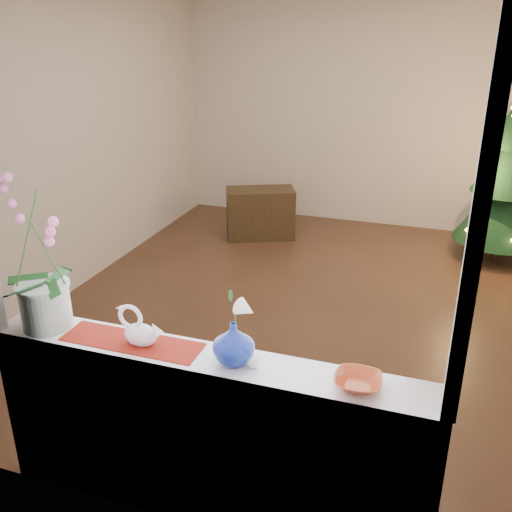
{
  "coord_description": "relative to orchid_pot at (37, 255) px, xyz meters",
  "views": [
    {
      "loc": [
        0.96,
        -4.43,
        2.35
      ],
      "look_at": [
        -0.08,
        -1.4,
        1.03
      ],
      "focal_mm": 40.0,
      "sensor_mm": 36.0,
      "label": 1
    }
  ],
  "objects": [
    {
      "name": "ground",
      "position": [
        0.86,
        2.37,
        -1.31
      ],
      "size": [
        5.0,
        5.0,
        0.0
      ],
      "primitive_type": "plane",
      "color": "#3C2518",
      "rests_on": "ground"
    },
    {
      "name": "wall_back",
      "position": [
        0.86,
        4.87,
        0.04
      ],
      "size": [
        4.5,
        0.1,
        2.7
      ],
      "primitive_type": "cube",
      "color": "beige",
      "rests_on": "ground"
    },
    {
      "name": "wall_front",
      "position": [
        0.86,
        -0.13,
        0.04
      ],
      "size": [
        4.5,
        0.1,
        2.7
      ],
      "primitive_type": "cube",
      "color": "beige",
      "rests_on": "ground"
    },
    {
      "name": "wall_left",
      "position": [
        -1.39,
        2.37,
        0.04
      ],
      "size": [
        0.1,
        5.0,
        2.7
      ],
      "primitive_type": "cube",
      "color": "beige",
      "rests_on": "ground"
    },
    {
      "name": "window_apron",
      "position": [
        0.86,
        -0.09,
        -0.87
      ],
      "size": [
        2.2,
        0.08,
        0.88
      ],
      "primitive_type": "cube",
      "color": "white",
      "rests_on": "ground"
    },
    {
      "name": "windowsill",
      "position": [
        0.86,
        -0.0,
        -0.41
      ],
      "size": [
        2.2,
        0.26,
        0.04
      ],
      "primitive_type": "cube",
      "color": "white",
      "rests_on": "window_apron"
    },
    {
      "name": "window_frame",
      "position": [
        0.86,
        -0.1,
        0.39
      ],
      "size": [
        2.22,
        0.06,
        1.6
      ],
      "primitive_type": null,
      "color": "white",
      "rests_on": "windowsill"
    },
    {
      "name": "runner",
      "position": [
        0.48,
        -0.0,
        -0.39
      ],
      "size": [
        0.7,
        0.2,
        0.01
      ],
      "primitive_type": "cube",
      "color": "maroon",
      "rests_on": "windowsill"
    },
    {
      "name": "orchid_pot",
      "position": [
        0.0,
        0.0,
        0.0
      ],
      "size": [
        0.35,
        0.35,
        0.78
      ],
      "primitive_type": null,
      "rotation": [
        0.0,
        0.0,
        -0.41
      ],
      "color": "white",
      "rests_on": "windowsill"
    },
    {
      "name": "swan",
      "position": [
        0.54,
        -0.01,
        -0.29
      ],
      "size": [
        0.25,
        0.16,
        0.19
      ],
      "primitive_type": null,
      "rotation": [
        0.0,
        0.0,
        -0.28
      ],
      "color": "silver",
      "rests_on": "windowsill"
    },
    {
      "name": "blue_vase",
      "position": [
        1.01,
        -0.01,
        -0.28
      ],
      "size": [
        0.24,
        0.24,
        0.23
      ],
      "primitive_type": "imported",
      "rotation": [
        0.0,
        0.0,
        0.09
      ],
      "color": "navy",
      "rests_on": "windowsill"
    },
    {
      "name": "lily",
      "position": [
        1.01,
        -0.01,
        -0.08
      ],
      "size": [
        0.13,
        0.07,
        0.17
      ],
      "primitive_type": null,
      "color": "white",
      "rests_on": "blue_vase"
    },
    {
      "name": "paperweight",
      "position": [
        1.11,
        -0.02,
        -0.36
      ],
      "size": [
        0.08,
        0.08,
        0.06
      ],
      "primitive_type": "sphere",
      "rotation": [
        0.0,
        0.0,
        -0.27
      ],
      "color": "white",
      "rests_on": "windowsill"
    },
    {
      "name": "amber_dish",
      "position": [
        1.58,
        -0.02,
        -0.37
      ],
      "size": [
        0.18,
        0.18,
        0.04
      ],
      "primitive_type": "imported",
      "rotation": [
        0.0,
        0.0,
        0.05
      ],
      "color": "#AC3F1D",
      "rests_on": "windowsill"
    },
    {
      "name": "xmas_tree",
      "position": [
        2.43,
        4.16,
        -0.46
      ],
      "size": [
        1.09,
        1.09,
        1.71
      ],
      "primitive_type": null,
      "rotation": [
        0.0,
        0.0,
        0.19
      ],
      "color": "black",
      "rests_on": "ground"
    },
    {
      "name": "side_table",
      "position": [
        -0.17,
        3.93,
        -1.02
      ],
      "size": [
        0.86,
        0.67,
        0.58
      ],
      "primitive_type": "cube",
      "rotation": [
        0.0,
        0.0,
        0.43
      ],
      "color": "black",
      "rests_on": "ground"
    }
  ]
}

